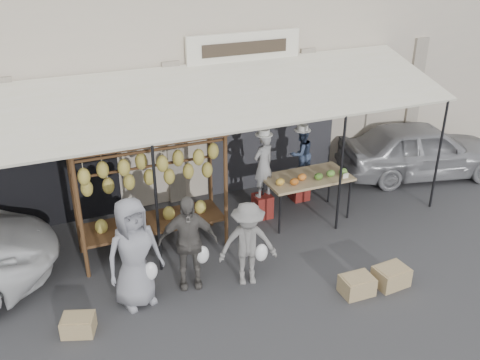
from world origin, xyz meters
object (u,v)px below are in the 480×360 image
object	(u,v)px
produce_table	(308,179)
sedan	(421,149)
customer_mid	(188,242)
customer_right	(248,244)
crate_near_b	(391,276)
crate_far	(78,325)
vendor_right	(301,154)
customer_left	(134,253)
banana_rack	(149,172)
crate_near_a	(357,285)
vendor_left	(263,165)

from	to	relation	value
produce_table	sedan	size ratio (longest dim) A/B	0.45
customer_mid	customer_right	xyz separation A→B (m)	(0.90, -0.31, -0.08)
crate_near_b	crate_far	distance (m)	4.95
vendor_right	crate_far	xyz separation A→B (m)	(-4.95, -2.45, -0.92)
customer_left	crate_far	size ratio (longest dim) A/B	3.96
banana_rack	crate_near_a	bearing A→B (deg)	-43.12
crate_near_a	crate_near_b	world-z (taller)	crate_near_b
crate_near_b	crate_far	world-z (taller)	crate_near_b
vendor_right	sedan	distance (m)	3.20
vendor_right	customer_mid	bearing A→B (deg)	23.04
vendor_left	sedan	bearing A→B (deg)	165.79
produce_table	crate_near_b	distance (m)	2.60
crate_near_b	sedan	bearing A→B (deg)	45.10
vendor_left	crate_far	size ratio (longest dim) A/B	2.89
sedan	crate_near_a	bearing A→B (deg)	142.90
vendor_left	customer_mid	distance (m)	2.61
customer_right	vendor_right	bearing A→B (deg)	59.78
crate_near_a	sedan	distance (m)	5.08
vendor_right	customer_right	xyz separation A→B (m)	(-2.21, -2.29, -0.32)
sedan	banana_rack	bearing A→B (deg)	109.69
vendor_right	banana_rack	bearing A→B (deg)	3.31
customer_right	crate_far	size ratio (longest dim) A/B	3.21
produce_table	customer_mid	world-z (taller)	customer_mid
sedan	crate_near_b	bearing A→B (deg)	148.27
produce_table	vendor_right	size ratio (longest dim) A/B	1.54
crate_near_a	crate_near_b	size ratio (longest dim) A/B	0.95
crate_near_b	crate_far	size ratio (longest dim) A/B	1.17
customer_mid	crate_near_b	xyz separation A→B (m)	(3.04, -1.29, -0.65)
customer_left	crate_near_b	size ratio (longest dim) A/B	3.38
vendor_right	customer_left	world-z (taller)	customer_left
customer_right	sedan	bearing A→B (deg)	36.71
vendor_right	sedan	bearing A→B (deg)	170.46
customer_right	sedan	distance (m)	5.85
produce_table	customer_left	xyz separation A→B (m)	(-3.73, -1.31, 0.03)
customer_mid	customer_right	distance (m)	0.96
customer_left	crate_near_b	distance (m)	4.16
customer_left	sedan	bearing A→B (deg)	2.51
produce_table	crate_near_a	size ratio (longest dim) A/B	3.36
banana_rack	customer_mid	xyz separation A→B (m)	(0.26, -1.22, -0.76)
produce_table	sedan	distance (m)	3.53
banana_rack	vendor_right	bearing A→B (deg)	12.67
customer_left	crate_near_a	bearing A→B (deg)	-33.02
banana_rack	vendor_right	size ratio (longest dim) A/B	2.35
banana_rack	produce_table	world-z (taller)	banana_rack
crate_near_b	sedan	world-z (taller)	sedan
customer_right	crate_near_a	bearing A→B (deg)	-18.81
crate_near_a	crate_far	bearing A→B (deg)	169.44
crate_near_b	produce_table	bearing A→B (deg)	94.48
crate_near_b	sedan	xyz separation A→B (m)	(3.25, 3.26, 0.49)
banana_rack	crate_far	size ratio (longest dim) A/B	5.69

